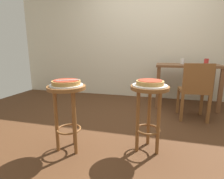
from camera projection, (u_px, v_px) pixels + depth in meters
ground_plane at (136, 125)px, 2.47m from camera, size 6.00×6.00×0.00m
back_wall at (148, 27)px, 3.71m from camera, size 6.00×0.10×3.00m
stool_foreground at (67, 103)px, 1.76m from camera, size 0.38×0.38×0.68m
serving_plate_foreground at (66, 85)px, 1.72m from camera, size 0.32×0.32×0.01m
pizza_foreground at (66, 82)px, 1.72m from camera, size 0.28×0.28×0.05m
stool_middle at (149, 104)px, 1.76m from camera, size 0.38×0.38×0.68m
serving_plate_middle at (150, 85)px, 1.72m from camera, size 0.34×0.34×0.01m
pizza_middle at (150, 82)px, 1.71m from camera, size 0.27×0.27×0.05m
dining_table at (187, 72)px, 3.18m from camera, size 1.09×0.61×0.78m
cup_near_edge at (206, 62)px, 2.95m from camera, size 0.07×0.07×0.11m
cup_far_edge at (183, 61)px, 3.27m from camera, size 0.07×0.07×0.10m
condiment_shaker at (183, 62)px, 3.20m from camera, size 0.04×0.04×0.08m
wooden_chair at (195, 89)px, 2.58m from camera, size 0.42×0.42×0.85m
pizza_server_knife at (68, 80)px, 1.68m from camera, size 0.20×0.13×0.01m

